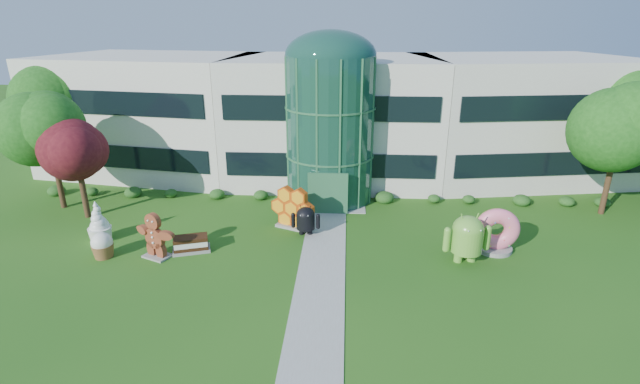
# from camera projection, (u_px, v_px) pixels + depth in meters

# --- Properties ---
(ground) EXTENTS (140.00, 140.00, 0.00)m
(ground) POSITION_uv_depth(u_px,v_px,m) (320.00, 287.00, 22.16)
(ground) COLOR #215114
(ground) RESTS_ON ground
(building) EXTENTS (46.00, 15.00, 9.30)m
(building) POSITION_uv_depth(u_px,v_px,m) (333.00, 117.00, 37.38)
(building) COLOR beige
(building) RESTS_ON ground
(atrium) EXTENTS (6.00, 6.00, 9.80)m
(atrium) POSITION_uv_depth(u_px,v_px,m) (330.00, 130.00, 31.68)
(atrium) COLOR #194738
(atrium) RESTS_ON ground
(walkway) EXTENTS (2.40, 20.00, 0.04)m
(walkway) POSITION_uv_depth(u_px,v_px,m) (322.00, 265.00, 24.02)
(walkway) COLOR #9E9E93
(walkway) RESTS_ON ground
(tree_red) EXTENTS (4.00, 4.00, 6.00)m
(tree_red) POSITION_uv_depth(u_px,v_px,m) (80.00, 173.00, 28.97)
(tree_red) COLOR #3F0C14
(tree_red) RESTS_ON ground
(trees_backdrop) EXTENTS (52.00, 8.00, 8.40)m
(trees_backdrop) POSITION_uv_depth(u_px,v_px,m) (330.00, 137.00, 32.86)
(trees_backdrop) COLOR #184E13
(trees_backdrop) RESTS_ON ground
(android_green) EXTENTS (2.89, 2.16, 3.00)m
(android_green) POSITION_uv_depth(u_px,v_px,m) (467.00, 235.00, 24.00)
(android_green) COLOR #69B038
(android_green) RESTS_ON ground
(android_black) EXTENTS (1.84, 1.29, 2.02)m
(android_black) POSITION_uv_depth(u_px,v_px,m) (306.00, 219.00, 27.22)
(android_black) COLOR black
(android_black) RESTS_ON ground
(donut) EXTENTS (2.52, 1.34, 2.55)m
(donut) POSITION_uv_depth(u_px,v_px,m) (496.00, 229.00, 25.24)
(donut) COLOR #EF5B77
(donut) RESTS_ON ground
(gingerbread) EXTENTS (2.98, 2.11, 2.57)m
(gingerbread) POSITION_uv_depth(u_px,v_px,m) (155.00, 235.00, 24.51)
(gingerbread) COLOR brown
(gingerbread) RESTS_ON ground
(ice_cream_sandwich) EXTENTS (2.21, 1.56, 0.89)m
(ice_cream_sandwich) POSITION_uv_depth(u_px,v_px,m) (191.00, 244.00, 25.40)
(ice_cream_sandwich) COLOR black
(ice_cream_sandwich) RESTS_ON ground
(honeycomb) EXTENTS (3.18, 2.18, 2.36)m
(honeycomb) POSITION_uv_depth(u_px,v_px,m) (293.00, 209.00, 28.10)
(honeycomb) COLOR #FF9F19
(honeycomb) RESTS_ON ground
(froyo) EXTENTS (1.62, 1.62, 2.40)m
(froyo) POSITION_uv_depth(u_px,v_px,m) (98.00, 221.00, 26.42)
(froyo) COLOR white
(froyo) RESTS_ON ground
(cupcake) EXTENTS (1.20, 1.20, 1.44)m
(cupcake) POSITION_uv_depth(u_px,v_px,m) (102.00, 245.00, 24.69)
(cupcake) COLOR white
(cupcake) RESTS_ON ground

